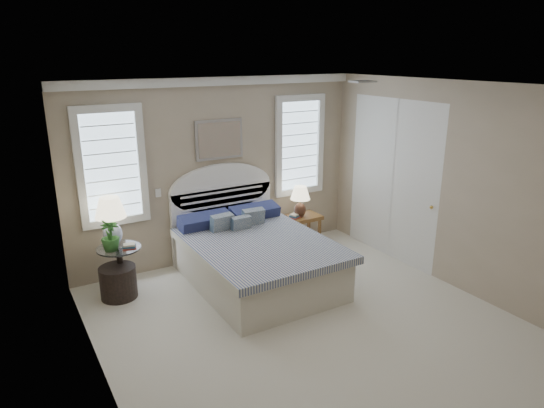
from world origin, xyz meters
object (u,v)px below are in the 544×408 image
at_px(lamp_right, 300,198).
at_px(side_table_left, 120,265).
at_px(nightstand_right, 304,224).
at_px(lamp_left, 111,216).
at_px(bed, 254,255).
at_px(floor_pot, 118,282).

bearing_deg(lamp_right, side_table_left, -178.43).
xyz_separation_m(nightstand_right, lamp_left, (-2.98, 0.04, 0.64)).
bearing_deg(nightstand_right, bed, -151.97).
distance_m(side_table_left, lamp_right, 2.89).
relative_size(side_table_left, floor_pot, 1.37).
bearing_deg(side_table_left, floor_pot, -120.37).
bearing_deg(side_table_left, bed, -19.74).
relative_size(nightstand_right, lamp_left, 0.82).
bearing_deg(nightstand_right, floor_pot, -175.76).
bearing_deg(side_table_left, nightstand_right, 1.94).
bearing_deg(bed, nightstand_right, 28.03).
height_order(bed, lamp_left, bed).
xyz_separation_m(nightstand_right, lamp_right, (-0.10, -0.02, 0.45)).
distance_m(bed, side_table_left, 1.75).
xyz_separation_m(bed, nightstand_right, (1.30, 0.69, 0.00)).
height_order(nightstand_right, lamp_right, lamp_right).
relative_size(bed, lamp_left, 3.51).
xyz_separation_m(side_table_left, nightstand_right, (2.95, 0.10, -0.00)).
distance_m(nightstand_right, floor_pot, 3.04).
relative_size(nightstand_right, floor_pot, 1.15).
distance_m(floor_pot, lamp_right, 3.00).
bearing_deg(lamp_right, bed, -150.86).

